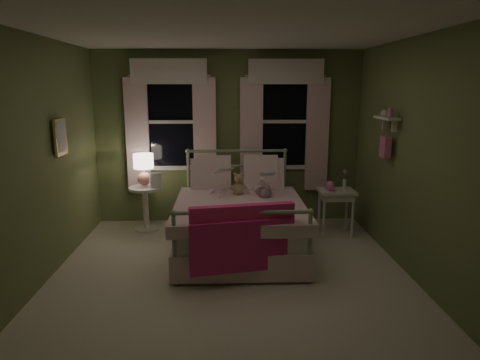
{
  "coord_description": "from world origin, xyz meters",
  "views": [
    {
      "loc": [
        -0.06,
        -4.39,
        2.08
      ],
      "look_at": [
        0.12,
        0.49,
        1.0
      ],
      "focal_mm": 32.0,
      "sensor_mm": 36.0,
      "label": 1
    }
  ],
  "objects_px": {
    "bed": "(239,221)",
    "teddy_bear": "(238,185)",
    "nightstand_left": "(145,202)",
    "nightstand_right": "(336,197)",
    "child_left": "(217,173)",
    "child_right": "(259,170)",
    "table_lamp": "(144,166)"
  },
  "relations": [
    {
      "from": "bed",
      "to": "teddy_bear",
      "type": "distance_m",
      "value": 0.49
    },
    {
      "from": "teddy_bear",
      "to": "nightstand_left",
      "type": "distance_m",
      "value": 1.49
    },
    {
      "from": "teddy_bear",
      "to": "nightstand_right",
      "type": "distance_m",
      "value": 1.44
    },
    {
      "from": "teddy_bear",
      "to": "nightstand_left",
      "type": "relative_size",
      "value": 0.46
    },
    {
      "from": "child_left",
      "to": "nightstand_right",
      "type": "relative_size",
      "value": 1.11
    },
    {
      "from": "nightstand_right",
      "to": "bed",
      "type": "bearing_deg",
      "value": -158.89
    },
    {
      "from": "bed",
      "to": "teddy_bear",
      "type": "relative_size",
      "value": 6.84
    },
    {
      "from": "child_left",
      "to": "nightstand_left",
      "type": "distance_m",
      "value": 1.23
    },
    {
      "from": "bed",
      "to": "child_left",
      "type": "xyz_separation_m",
      "value": [
        -0.28,
        0.42,
        0.54
      ]
    },
    {
      "from": "nightstand_left",
      "to": "child_right",
      "type": "bearing_deg",
      "value": -13.89
    },
    {
      "from": "child_left",
      "to": "teddy_bear",
      "type": "bearing_deg",
      "value": 144.54
    },
    {
      "from": "child_right",
      "to": "nightstand_right",
      "type": "distance_m",
      "value": 1.19
    },
    {
      "from": "child_right",
      "to": "teddy_bear",
      "type": "distance_m",
      "value": 0.36
    },
    {
      "from": "table_lamp",
      "to": "nightstand_right",
      "type": "xyz_separation_m",
      "value": [
        2.72,
        -0.28,
        -0.4
      ]
    },
    {
      "from": "teddy_bear",
      "to": "nightstand_right",
      "type": "relative_size",
      "value": 0.46
    },
    {
      "from": "child_left",
      "to": "nightstand_right",
      "type": "distance_m",
      "value": 1.72
    },
    {
      "from": "child_right",
      "to": "nightstand_right",
      "type": "height_order",
      "value": "child_right"
    },
    {
      "from": "child_left",
      "to": "child_right",
      "type": "height_order",
      "value": "child_right"
    },
    {
      "from": "child_left",
      "to": "teddy_bear",
      "type": "xyz_separation_m",
      "value": [
        0.28,
        -0.16,
        -0.13
      ]
    },
    {
      "from": "bed",
      "to": "table_lamp",
      "type": "height_order",
      "value": "bed"
    },
    {
      "from": "nightstand_left",
      "to": "teddy_bear",
      "type": "bearing_deg",
      "value": -22.69
    },
    {
      "from": "teddy_bear",
      "to": "nightstand_left",
      "type": "xyz_separation_m",
      "value": [
        -1.33,
        0.56,
        -0.37
      ]
    },
    {
      "from": "nightstand_left",
      "to": "nightstand_right",
      "type": "relative_size",
      "value": 1.02
    },
    {
      "from": "child_left",
      "to": "table_lamp",
      "type": "bearing_deg",
      "value": -26.71
    },
    {
      "from": "child_left",
      "to": "nightstand_left",
      "type": "height_order",
      "value": "child_left"
    },
    {
      "from": "child_right",
      "to": "nightstand_right",
      "type": "bearing_deg",
      "value": 178.29
    },
    {
      "from": "child_right",
      "to": "table_lamp",
      "type": "relative_size",
      "value": 1.71
    },
    {
      "from": "bed",
      "to": "teddy_bear",
      "type": "bearing_deg",
      "value": 90.0
    },
    {
      "from": "table_lamp",
      "to": "nightstand_right",
      "type": "distance_m",
      "value": 2.77
    },
    {
      "from": "child_right",
      "to": "nightstand_left",
      "type": "relative_size",
      "value": 1.21
    },
    {
      "from": "bed",
      "to": "table_lamp",
      "type": "distance_m",
      "value": 1.67
    },
    {
      "from": "bed",
      "to": "nightstand_right",
      "type": "height_order",
      "value": "bed"
    }
  ]
}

